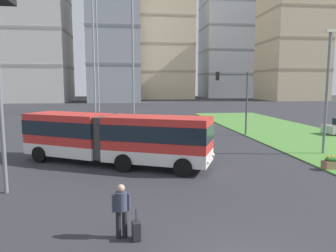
{
  "coord_description": "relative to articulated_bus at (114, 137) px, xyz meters",
  "views": [
    {
      "loc": [
        -3.0,
        -6.87,
        4.8
      ],
      "look_at": [
        -0.55,
        12.98,
        2.2
      ],
      "focal_mm": 33.96,
      "sensor_mm": 36.0,
      "label": 1
    }
  ],
  "objects": [
    {
      "name": "rolling_suitcase",
      "position": [
        1.09,
        -9.7,
        -1.34
      ],
      "size": [
        0.29,
        0.39,
        0.97
      ],
      "color": "#232328",
      "rests_on": "ground"
    },
    {
      "name": "apartment_tower_centre",
      "position": [
        12.72,
        92.81,
        20.5
      ],
      "size": [
        20.35,
        16.83,
        44.26
      ],
      "color": "beige",
      "rests_on": "ground"
    },
    {
      "name": "apartment_tower_westcentre",
      "position": [
        -2.93,
        73.58,
        22.99
      ],
      "size": [
        14.37,
        15.21,
        49.26
      ],
      "color": "#9EA3AD",
      "rests_on": "ground"
    },
    {
      "name": "articulated_bus",
      "position": [
        0.0,
        0.0,
        0.0
      ],
      "size": [
        11.62,
        7.52,
        3.0
      ],
      "color": "red",
      "rests_on": "ground"
    },
    {
      "name": "flower_planter_3",
      "position": [
        12.38,
        -2.79,
        -1.23
      ],
      "size": [
        1.1,
        0.56,
        0.74
      ],
      "color": "#937051",
      "rests_on": "grass_median"
    },
    {
      "name": "pedestrian_crossing",
      "position": [
        0.64,
        -9.5,
        -0.65
      ],
      "size": [
        0.57,
        0.36,
        1.74
      ],
      "color": "black",
      "rests_on": "ground"
    },
    {
      "name": "apartment_tower_east",
      "position": [
        52.27,
        78.02,
        16.31
      ],
      "size": [
        17.13,
        18.59,
        35.89
      ],
      "color": "beige",
      "rests_on": "ground"
    },
    {
      "name": "traffic_light_far_right",
      "position": [
        10.96,
        9.76,
        2.44
      ],
      "size": [
        3.26,
        0.28,
        6.0
      ],
      "color": "#474C51",
      "rests_on": "ground"
    },
    {
      "name": "apartment_tower_west",
      "position": [
        -26.07,
        75.56,
        17.25
      ],
      "size": [
        20.5,
        17.49,
        37.78
      ],
      "color": "silver",
      "rests_on": "ground"
    },
    {
      "name": "apartment_tower_eastcentre",
      "position": [
        38.47,
        101.93,
        19.81
      ],
      "size": [
        18.32,
        18.33,
        42.89
      ],
      "color": "#9EA3AD",
      "rests_on": "ground"
    },
    {
      "name": "streetlight_median",
      "position": [
        14.28,
        1.05,
        3.01
      ],
      "size": [
        0.7,
        0.28,
        8.45
      ],
      "color": "slate",
      "rests_on": "ground"
    },
    {
      "name": "transmission_pylon",
      "position": [
        -1.32,
        34.73,
        14.0
      ],
      "size": [
        9.0,
        6.24,
        28.5
      ],
      "color": "gray",
      "rests_on": "ground"
    },
    {
      "name": "car_navy_sedan",
      "position": [
        -2.11,
        11.39,
        -0.9
      ],
      "size": [
        4.46,
        2.15,
        1.58
      ],
      "color": "#19234C",
      "rests_on": "ground"
    }
  ]
}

